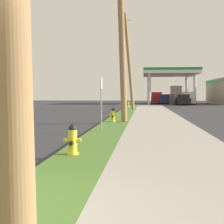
{
  "coord_description": "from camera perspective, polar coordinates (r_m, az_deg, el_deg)",
  "views": [
    {
      "loc": [
        2.16,
        -3.52,
        1.58
      ],
      "look_at": [
        0.44,
        14.47,
        0.61
      ],
      "focal_mm": 52.67,
      "sensor_mm": 36.0,
      "label": 1
    }
  ],
  "objects": [
    {
      "name": "fire_hydrant_nearest",
      "position": [
        8.06,
        -6.87,
        -5.04
      ],
      "size": [
        0.42,
        0.37,
        0.74
      ],
      "color": "yellow",
      "rests_on": "grass_verge"
    },
    {
      "name": "car_navy_by_far_pump",
      "position": [
        55.84,
        9.15,
        2.17
      ],
      "size": [
        2.09,
        4.57,
        1.57
      ],
      "color": "navy",
      "rests_on": "ground"
    },
    {
      "name": "utility_pole_background",
      "position": [
        32.57,
        2.97,
        8.87
      ],
      "size": [
        1.59,
        1.42,
        9.32
      ],
      "color": "#937047",
      "rests_on": "grass_verge"
    },
    {
      "name": "fire_hydrant_second",
      "position": [
        17.53,
        0.17,
        -0.63
      ],
      "size": [
        0.42,
        0.38,
        0.74
      ],
      "color": "yellow",
      "rests_on": "grass_verge"
    },
    {
      "name": "fire_hydrant_third",
      "position": [
        27.56,
        1.98,
        0.73
      ],
      "size": [
        0.42,
        0.37,
        0.74
      ],
      "color": "yellow",
      "rests_on": "grass_verge"
    },
    {
      "name": "truck_red_at_forecourt",
      "position": [
        58.82,
        7.75,
        2.42
      ],
      "size": [
        2.18,
        5.42,
        1.97
      ],
      "color": "red",
      "rests_on": "ground"
    },
    {
      "name": "fire_hydrant_fourth",
      "position": [
        37.85,
        2.85,
        1.37
      ],
      "size": [
        0.42,
        0.38,
        0.74
      ],
      "color": "yellow",
      "rests_on": "grass_verge"
    },
    {
      "name": "truck_silver_on_apron",
      "position": [
        52.63,
        12.99,
        2.29
      ],
      "size": [
        2.28,
        5.46,
        1.97
      ],
      "color": "#BCBCC1",
      "rests_on": "ground"
    },
    {
      "name": "gas_station_canopy",
      "position": [
        57.26,
        18.61,
        3.96
      ],
      "size": [
        18.48,
        14.26,
        5.63
      ],
      "color": "silver",
      "rests_on": "ground"
    },
    {
      "name": "utility_pole_midground",
      "position": [
        17.28,
        1.71,
        12.85
      ],
      "size": [
        0.57,
        2.11,
        8.62
      ],
      "color": "#937047",
      "rests_on": "grass_verge"
    },
    {
      "name": "street_sign_post",
      "position": [
        13.06,
        -1.88,
        3.32
      ],
      "size": [
        0.05,
        0.36,
        2.12
      ],
      "color": "gray",
      "rests_on": "grass_verge"
    },
    {
      "name": "car_black_by_near_pump",
      "position": [
        49.06,
        12.22,
        2.02
      ],
      "size": [
        2.05,
        4.55,
        1.57
      ],
      "color": "black",
      "rests_on": "ground"
    },
    {
      "name": "truck_tan_at_far_bay",
      "position": [
        62.74,
        10.96,
        2.95
      ],
      "size": [
        2.38,
        6.48,
        3.11
      ],
      "color": "tan",
      "rests_on": "ground"
    }
  ]
}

